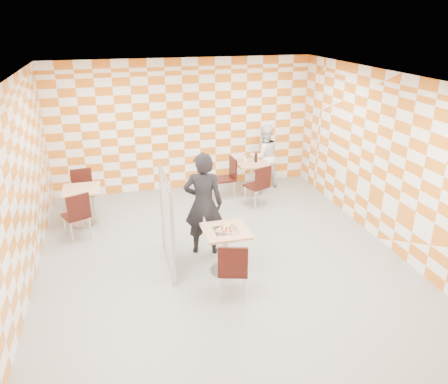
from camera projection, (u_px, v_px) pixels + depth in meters
name	position (u px, v px, depth m)	size (l,w,h in m)	color
room_shell	(213.00, 166.00, 7.34)	(7.00, 7.00, 7.00)	gray
main_table	(226.00, 243.00, 6.89)	(0.70, 0.70, 0.75)	tan
second_table	(252.00, 172.00, 9.99)	(0.70, 0.70, 0.75)	tan
empty_table	(83.00, 200.00, 8.50)	(0.70, 0.70, 0.75)	tan
chair_main_front	(233.00, 267.00, 6.18)	(0.53, 0.53, 0.92)	black
chair_second_front	(259.00, 183.00, 9.26)	(0.55, 0.56, 0.92)	black
chair_second_side	(229.00, 175.00, 9.75)	(0.46, 0.45, 0.92)	black
chair_empty_near	(77.00, 213.00, 7.88)	(0.56, 0.57, 0.92)	black
chair_empty_far	(83.00, 188.00, 9.01)	(0.46, 0.47, 0.92)	black
partition	(167.00, 221.00, 6.99)	(0.08, 1.38, 1.55)	white
man_dark	(203.00, 204.00, 7.35)	(0.66, 0.43, 1.81)	black
man_white	(264.00, 156.00, 10.29)	(0.74, 0.58, 1.52)	white
pizza_on_foil	(226.00, 229.00, 6.78)	(0.40, 0.40, 0.04)	silver
sport_bottle	(245.00, 158.00, 9.88)	(0.06, 0.06, 0.20)	white
soda_bottle	(256.00, 158.00, 9.89)	(0.07, 0.07, 0.23)	black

